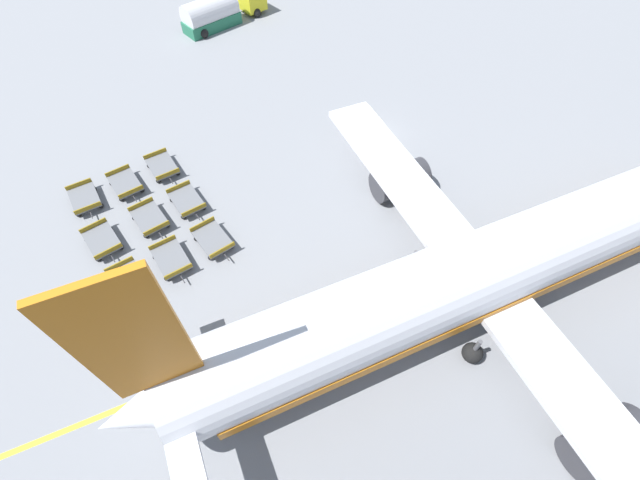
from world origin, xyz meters
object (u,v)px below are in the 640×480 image
(baggage_dolly_row_near_col_c, at_px, (128,282))
(baggage_dolly_row_mid_b_col_c, at_px, (213,239))
(baggage_dolly_row_mid_a_col_a, at_px, (125,184))
(baggage_dolly_row_mid_a_col_c, at_px, (171,259))
(baggage_dolly_row_near_col_b, at_px, (102,241))
(baggage_dolly_row_mid_a_col_b, at_px, (150,219))
(baggage_dolly_row_near_col_a, at_px, (85,199))
(airplane, at_px, (500,264))
(baggage_dolly_row_mid_b_col_b, at_px, (187,201))
(baggage_dolly_row_mid_b_col_a, at_px, (162,166))
(fuel_tanker_primary, at_px, (219,12))

(baggage_dolly_row_near_col_c, bearing_deg, baggage_dolly_row_mid_b_col_c, 98.51)
(baggage_dolly_row_mid_a_col_a, distance_m, baggage_dolly_row_mid_a_col_c, 8.12)
(baggage_dolly_row_near_col_b, bearing_deg, baggage_dolly_row_mid_a_col_b, 99.18)
(baggage_dolly_row_near_col_a, xyz_separation_m, baggage_dolly_row_near_col_c, (8.29, 1.36, 0.00))
(airplane, distance_m, baggage_dolly_row_mid_b_col_c, 17.43)
(baggage_dolly_row_near_col_c, bearing_deg, baggage_dolly_row_near_col_b, -167.34)
(baggage_dolly_row_near_col_c, xyz_separation_m, baggage_dolly_row_mid_b_col_b, (-4.92, 4.99, 0.00))
(baggage_dolly_row_mid_a_col_c, distance_m, baggage_dolly_row_mid_b_col_a, 8.76)
(baggage_dolly_row_mid_b_col_a, bearing_deg, baggage_dolly_row_mid_a_col_a, -77.76)
(baggage_dolly_row_near_col_b, bearing_deg, baggage_dolly_row_mid_a_col_a, 152.80)
(airplane, bearing_deg, baggage_dolly_row_mid_b_col_c, -128.39)
(baggage_dolly_row_mid_b_col_b, relative_size, baggage_dolly_row_mid_b_col_c, 1.00)
(baggage_dolly_row_near_col_c, xyz_separation_m, baggage_dolly_row_mid_b_col_c, (-0.83, 5.58, 0.00))
(baggage_dolly_row_near_col_c, bearing_deg, baggage_dolly_row_mid_b_col_b, 134.55)
(baggage_dolly_row_mid_a_col_b, distance_m, baggage_dolly_row_mid_b_col_c, 4.87)
(baggage_dolly_row_near_col_a, distance_m, baggage_dolly_row_mid_a_col_c, 8.82)
(baggage_dolly_row_near_col_b, xyz_separation_m, baggage_dolly_row_mid_a_col_b, (-0.51, 3.18, 0.00))
(baggage_dolly_row_mid_a_col_c, bearing_deg, baggage_dolly_row_mid_b_col_c, 96.87)
(baggage_dolly_row_mid_a_col_a, relative_size, baggage_dolly_row_mid_b_col_c, 1.00)
(baggage_dolly_row_mid_a_col_b, xyz_separation_m, baggage_dolly_row_mid_b_col_a, (-4.69, 2.01, 0.00))
(baggage_dolly_row_near_col_a, bearing_deg, baggage_dolly_row_mid_b_col_a, 98.33)
(airplane, bearing_deg, baggage_dolly_row_near_col_a, -131.61)
(baggage_dolly_row_mid_a_col_c, bearing_deg, baggage_dolly_row_mid_b_col_b, 153.23)
(baggage_dolly_row_mid_a_col_b, height_order, baggage_dolly_row_mid_a_col_c, same)
(airplane, height_order, baggage_dolly_row_mid_a_col_c, airplane)
(baggage_dolly_row_mid_a_col_a, relative_size, baggage_dolly_row_mid_a_col_c, 1.00)
(baggage_dolly_row_near_col_c, bearing_deg, baggage_dolly_row_mid_a_col_b, 152.59)
(baggage_dolly_row_near_col_c, height_order, baggage_dolly_row_mid_b_col_c, same)
(airplane, relative_size, baggage_dolly_row_near_col_c, 12.19)
(baggage_dolly_row_near_col_c, xyz_separation_m, baggage_dolly_row_mid_a_col_a, (-8.51, 1.48, 0.00))
(baggage_dolly_row_near_col_c, xyz_separation_m, baggage_dolly_row_mid_a_col_b, (-4.43, 2.30, 0.00))
(baggage_dolly_row_mid_b_col_b, xyz_separation_m, baggage_dolly_row_mid_b_col_c, (4.08, 0.58, 0.00))
(baggage_dolly_row_mid_a_col_b, xyz_separation_m, baggage_dolly_row_mid_b_col_c, (3.60, 3.28, 0.00))
(fuel_tanker_primary, distance_m, baggage_dolly_row_mid_a_col_c, 30.98)
(airplane, relative_size, baggage_dolly_row_mid_a_col_b, 12.15)
(baggage_dolly_row_mid_a_col_b, bearing_deg, baggage_dolly_row_near_col_c, -27.41)
(baggage_dolly_row_near_col_c, bearing_deg, fuel_tanker_primary, 151.99)
(baggage_dolly_row_mid_a_col_c, bearing_deg, baggage_dolly_row_mid_b_col_a, 169.87)
(baggage_dolly_row_mid_a_col_a, bearing_deg, baggage_dolly_row_near_col_c, -9.85)
(baggage_dolly_row_near_col_b, relative_size, baggage_dolly_row_mid_b_col_b, 1.00)
(baggage_dolly_row_mid_b_col_b, bearing_deg, baggage_dolly_row_mid_a_col_b, -79.85)
(baggage_dolly_row_near_col_b, bearing_deg, airplane, 55.37)
(baggage_dolly_row_mid_a_col_b, xyz_separation_m, baggage_dolly_row_mid_a_col_c, (3.94, 0.46, 0.00))
(fuel_tanker_primary, xyz_separation_m, baggage_dolly_row_mid_a_col_c, (28.31, -12.55, -0.89))
(baggage_dolly_row_mid_b_col_a, bearing_deg, baggage_dolly_row_near_col_b, -44.91)
(fuel_tanker_primary, distance_m, baggage_dolly_row_near_col_c, 32.63)
(baggage_dolly_row_mid_b_col_c, bearing_deg, baggage_dolly_row_mid_a_col_c, -83.13)
(baggage_dolly_row_mid_a_col_c, relative_size, baggage_dolly_row_mid_b_col_c, 0.99)
(fuel_tanker_primary, xyz_separation_m, baggage_dolly_row_mid_b_col_b, (23.88, -10.32, -0.89))
(fuel_tanker_primary, bearing_deg, baggage_dolly_row_mid_b_col_b, -23.37)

